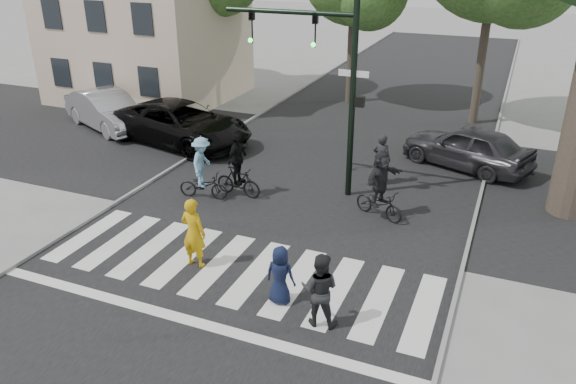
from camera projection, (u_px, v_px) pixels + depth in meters
name	position (u px, v px, depth m)	size (l,w,h in m)	color
ground	(217.00, 291.00, 12.77)	(120.00, 120.00, 0.00)	gray
road_stem	(298.00, 203.00, 16.97)	(10.00, 70.00, 0.01)	black
road_cross	(330.00, 169.00, 19.50)	(70.00, 10.00, 0.01)	black
curb_left	(158.00, 177.00, 18.72)	(0.10, 70.00, 0.10)	gray
curb_right	(471.00, 233.00, 15.19)	(0.10, 70.00, 0.10)	gray
crosswalk	(231.00, 276.00, 13.32)	(10.00, 3.85, 0.01)	silver
traffic_signal	(326.00, 68.00, 16.25)	(4.45, 0.29, 6.00)	black
house	(146.00, 19.00, 26.99)	(8.40, 8.10, 8.82)	beige
pedestrian_woman	(194.00, 233.00, 13.41)	(0.65, 0.43, 1.79)	gold
pedestrian_child	(280.00, 275.00, 12.11)	(0.67, 0.43, 1.36)	#111833
pedestrian_adult	(320.00, 290.00, 11.36)	(0.80, 0.62, 1.64)	black
cyclist_left	(203.00, 172.00, 17.00)	(1.61, 1.08, 1.95)	black
cyclist_mid	(238.00, 171.00, 17.16)	(1.57, 0.97, 2.02)	black
cyclist_right	(380.00, 188.00, 15.79)	(1.68, 1.55, 2.01)	black
car_suv	(182.00, 123.00, 21.65)	(2.67, 5.80, 1.61)	black
car_silver	(107.00, 110.00, 23.42)	(1.66, 4.77, 1.57)	#A6A6AA
car_grey	(467.00, 147.00, 19.35)	(1.79, 4.45, 1.52)	#2F2E33
bystander_dark	(381.00, 159.00, 18.05)	(0.61, 0.40, 1.67)	black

